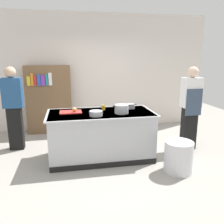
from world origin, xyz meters
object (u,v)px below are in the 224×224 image
Objects in this scene: juice_cup at (103,107)px; trash_bin at (178,157)px; mixing_bowl at (96,113)px; person_guest at (14,107)px; person_chef at (190,106)px; stock_pot at (122,109)px; sauce_pan at (130,106)px; onion at (74,110)px; bookshelf at (49,100)px.

juice_cup is 1.65m from trash_bin.
mixing_bowl is 0.43× the size of trash_bin.
juice_cup is 0.06× the size of person_guest.
trash_bin is 0.31× the size of person_chef.
stock_pot is 1.32× the size of sauce_pan.
juice_cup is at bearing 66.70° from person_guest.
onion reaches higher than juice_cup.
stock_pot is 2.25m from person_guest.
sauce_pan is 2.44× the size of juice_cup.
stock_pot is 0.19× the size of person_guest.
bookshelf is (-0.58, 1.74, -0.11)m from onion.
mixing_bowl is 0.13× the size of person_chef.
stock_pot is at bearing 11.97° from mixing_bowl.
person_guest reaches higher than juice_cup.
sauce_pan is 1.36m from trash_bin.
person_chef and person_guest have the same top height.
mixing_bowl is at bearing 105.07° from person_chef.
person_guest is (-2.05, 0.91, -0.07)m from stock_pot.
person_chef is (1.25, -0.10, -0.03)m from sauce_pan.
mixing_bowl is at bearing -65.22° from bookshelf.
bookshelf is at bearing 136.96° from sauce_pan.
person_chef is at bearing -2.24° from juice_cup.
person_guest is (-3.57, 0.66, -0.00)m from person_chef.
bookshelf reaches higher than onion.
bookshelf is at bearing 130.81° from trash_bin.
mixing_bowl is 2.24m from bookshelf.
sauce_pan is at bearing 8.50° from onion.
person_chef is 3.38m from bookshelf.
onion is 0.05× the size of person_guest.
sauce_pan is at bearing -43.04° from bookshelf.
onion is at bearing 152.59° from trash_bin.
person_chef reaches higher than juice_cup.
person_guest is at bearing 147.06° from mixing_bowl.
person_guest is at bearing 84.48° from person_chef.
person_chef is 3.63m from person_guest.
person_chef reaches higher than bookshelf.
person_chef is at bearing -4.65° from sauce_pan.
person_chef reaches higher than onion.
onion is 0.16× the size of trash_bin.
mixing_bowl is 0.47m from juice_cup.
onion is at bearing -166.40° from juice_cup.
person_guest is (-2.88, 1.59, 0.64)m from trash_bin.
trash_bin is at bearing 148.64° from person_chef.
sauce_pan reaches higher than mixing_bowl.
bookshelf reaches higher than trash_bin.
juice_cup is at bearing -54.78° from bookshelf.
mixing_bowl is 1.87m from person_guest.
juice_cup is 0.06× the size of person_chef.
stock_pot is 0.19× the size of person_chef.
mixing_bowl is at bearing -148.46° from sauce_pan.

